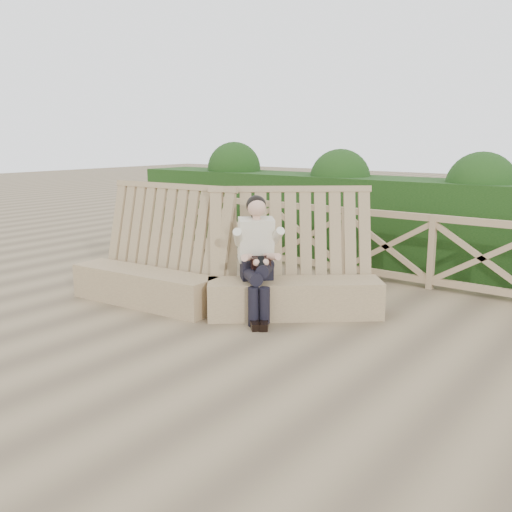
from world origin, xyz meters
The scene contains 5 objects.
ground centered at (0.00, 0.00, 0.00)m, with size 60.00×60.00×0.00m, color brown.
bench centered at (-1.12, 0.88, 0.40)m, with size 3.98×2.19×1.59m.
woman centered at (-0.51, 0.92, 0.80)m, with size 0.84×0.89×1.50m.
guardrail centered at (0.00, 3.50, 0.55)m, with size 10.10×0.09×1.10m.
hedge centered at (0.00, 4.70, 0.75)m, with size 12.00×1.20×1.50m, color black.
Camera 1 is at (3.64, -4.51, 2.20)m, focal length 40.00 mm.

